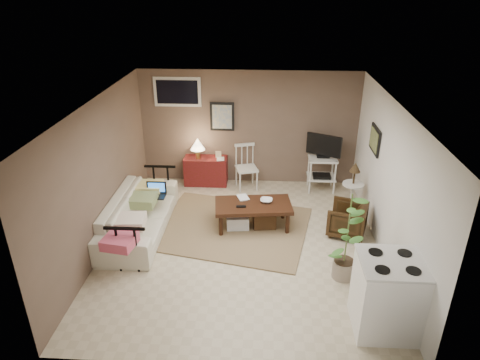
# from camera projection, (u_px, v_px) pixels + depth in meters

# --- Properties ---
(floor) EXTENTS (5.00, 5.00, 0.00)m
(floor) POSITION_uv_depth(u_px,v_px,m) (242.00, 244.00, 7.15)
(floor) COLOR #C1B293
(floor) RESTS_ON ground
(art_back) EXTENTS (0.50, 0.03, 0.60)m
(art_back) POSITION_uv_depth(u_px,v_px,m) (222.00, 117.00, 8.79)
(art_back) COLOR black
(art_right) EXTENTS (0.03, 0.60, 0.45)m
(art_right) POSITION_uv_depth(u_px,v_px,m) (375.00, 140.00, 7.33)
(art_right) COLOR black
(window) EXTENTS (0.96, 0.03, 0.60)m
(window) POSITION_uv_depth(u_px,v_px,m) (177.00, 92.00, 8.62)
(window) COLOR silver
(rug) EXTENTS (2.99, 2.59, 0.03)m
(rug) POSITION_uv_depth(u_px,v_px,m) (231.00, 227.00, 7.61)
(rug) COLOR #897350
(rug) RESTS_ON floor
(coffee_table) EXTENTS (1.39, 0.83, 0.50)m
(coffee_table) POSITION_uv_depth(u_px,v_px,m) (253.00, 213.00, 7.52)
(coffee_table) COLOR black
(coffee_table) RESTS_ON floor
(sofa) EXTENTS (0.67, 2.30, 0.90)m
(sofa) POSITION_uv_depth(u_px,v_px,m) (139.00, 209.00, 7.33)
(sofa) COLOR beige
(sofa) RESTS_ON floor
(sofa_pillows) EXTENTS (0.44, 2.19, 0.15)m
(sofa_pillows) POSITION_uv_depth(u_px,v_px,m) (137.00, 211.00, 7.04)
(sofa_pillows) COLOR beige
(sofa_pillows) RESTS_ON sofa
(sofa_end_rails) EXTENTS (0.62, 2.30, 0.77)m
(sofa_end_rails) POSITION_uv_depth(u_px,v_px,m) (146.00, 212.00, 7.35)
(sofa_end_rails) COLOR black
(sofa_end_rails) RESTS_ON floor
(laptop) EXTENTS (0.35, 0.26, 0.24)m
(laptop) POSITION_uv_depth(u_px,v_px,m) (156.00, 192.00, 7.62)
(laptop) COLOR black
(laptop) RESTS_ON sofa
(red_console) EXTENTS (0.90, 0.40, 1.04)m
(red_console) POSITION_uv_depth(u_px,v_px,m) (205.00, 168.00, 9.10)
(red_console) COLOR maroon
(red_console) RESTS_ON floor
(spindle_chair) EXTENTS (0.52, 0.52, 0.93)m
(spindle_chair) POSITION_uv_depth(u_px,v_px,m) (246.00, 168.00, 8.91)
(spindle_chair) COLOR silver
(spindle_chair) RESTS_ON floor
(tv_stand) EXTENTS (0.67, 0.47, 1.21)m
(tv_stand) POSITION_uv_depth(u_px,v_px,m) (323.00, 162.00, 8.72)
(tv_stand) COLOR silver
(tv_stand) RESTS_ON floor
(side_table) EXTENTS (0.39, 0.39, 1.04)m
(side_table) POSITION_uv_depth(u_px,v_px,m) (353.00, 183.00, 7.81)
(side_table) COLOR silver
(side_table) RESTS_ON floor
(armchair) EXTENTS (0.73, 0.75, 0.62)m
(armchair) POSITION_uv_depth(u_px,v_px,m) (347.00, 218.00, 7.31)
(armchair) COLOR black
(armchair) RESTS_ON floor
(potted_plant) EXTENTS (0.35, 0.35, 1.41)m
(potted_plant) POSITION_uv_depth(u_px,v_px,m) (347.00, 234.00, 6.05)
(potted_plant) COLOR gray
(potted_plant) RESTS_ON floor
(stove) EXTENTS (0.78, 0.73, 1.02)m
(stove) POSITION_uv_depth(u_px,v_px,m) (388.00, 295.00, 5.24)
(stove) COLOR white
(stove) RESTS_ON floor
(bowl) EXTENTS (0.22, 0.07, 0.21)m
(bowl) POSITION_uv_depth(u_px,v_px,m) (266.00, 196.00, 7.46)
(bowl) COLOR black
(bowl) RESTS_ON coffee_table
(book_table) EXTENTS (0.18, 0.08, 0.25)m
(book_table) POSITION_uv_depth(u_px,v_px,m) (238.00, 192.00, 7.56)
(book_table) COLOR black
(book_table) RESTS_ON coffee_table
(book_console) EXTENTS (0.16, 0.03, 0.21)m
(book_console) POSITION_uv_depth(u_px,v_px,m) (217.00, 155.00, 8.87)
(book_console) COLOR black
(book_console) RESTS_ON red_console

